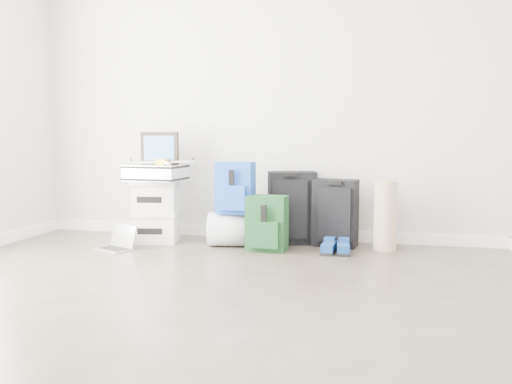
% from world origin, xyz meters
% --- Properties ---
extents(ground, '(5.00, 5.00, 0.00)m').
position_xyz_m(ground, '(0.00, 0.00, 0.00)').
color(ground, '#372E28').
rests_on(ground, ground).
extents(boxes_stack, '(0.46, 0.39, 0.58)m').
position_xyz_m(boxes_stack, '(-0.93, 2.08, 0.29)').
color(boxes_stack, silver).
rests_on(boxes_stack, ground).
extents(briefcase, '(0.53, 0.41, 0.15)m').
position_xyz_m(briefcase, '(-0.93, 2.08, 0.65)').
color(briefcase, '#B2B2B7').
rests_on(briefcase, boxes_stack).
extents(painting, '(0.40, 0.09, 0.30)m').
position_xyz_m(painting, '(-0.93, 2.18, 0.88)').
color(painting, black).
rests_on(painting, briefcase).
extents(drone, '(0.51, 0.51, 0.05)m').
position_xyz_m(drone, '(-0.85, 2.06, 0.75)').
color(drone, gold).
rests_on(drone, briefcase).
extents(duffel_bag, '(0.53, 0.37, 0.30)m').
position_xyz_m(duffel_bag, '(-0.15, 2.06, 0.15)').
color(duffel_bag, gray).
rests_on(duffel_bag, ground).
extents(blue_backpack, '(0.33, 0.24, 0.46)m').
position_xyz_m(blue_backpack, '(-0.15, 2.03, 0.52)').
color(blue_backpack, '#173499').
rests_on(blue_backpack, duffel_bag).
extents(large_suitcase, '(0.48, 0.38, 0.67)m').
position_xyz_m(large_suitcase, '(0.32, 2.29, 0.33)').
color(large_suitcase, black).
rests_on(large_suitcase, ground).
extents(green_backpack, '(0.35, 0.27, 0.48)m').
position_xyz_m(green_backpack, '(0.16, 1.93, 0.23)').
color(green_backpack, '#14371C').
rests_on(green_backpack, ground).
extents(carry_on, '(0.41, 0.30, 0.60)m').
position_xyz_m(carry_on, '(0.72, 2.25, 0.30)').
color(carry_on, black).
rests_on(carry_on, ground).
extents(shoes, '(0.25, 0.28, 0.09)m').
position_xyz_m(shoes, '(0.75, 1.95, 0.04)').
color(shoes, black).
rests_on(shoes, ground).
extents(rolled_rug, '(0.20, 0.20, 0.60)m').
position_xyz_m(rolled_rug, '(1.16, 2.18, 0.30)').
color(rolled_rug, tan).
rests_on(rolled_rug, ground).
extents(laptop, '(0.36, 0.32, 0.21)m').
position_xyz_m(laptop, '(-1.12, 1.69, 0.05)').
color(laptop, silver).
rests_on(laptop, ground).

